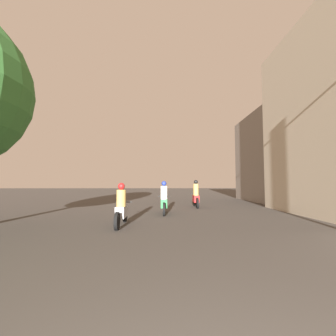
{
  "coord_description": "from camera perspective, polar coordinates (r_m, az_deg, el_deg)",
  "views": [
    {
      "loc": [
        -0.45,
        -0.45,
        1.49
      ],
      "look_at": [
        -0.08,
        17.54,
        2.67
      ],
      "focal_mm": 24.0,
      "sensor_mm": 36.0,
      "label": 1
    }
  ],
  "objects": [
    {
      "name": "motorcycle_silver",
      "position": [
        8.06,
        -11.75,
        -10.0
      ],
      "size": [
        0.6,
        2.03,
        1.48
      ],
      "rotation": [
        0.0,
        0.0,
        -0.04
      ],
      "color": "black",
      "rests_on": "ground_plane"
    },
    {
      "name": "motorcycle_green",
      "position": [
        10.82,
        -1.03,
        -8.31
      ],
      "size": [
        0.6,
        1.94,
        1.57
      ],
      "rotation": [
        0.0,
        0.0,
        0.09
      ],
      "color": "black",
      "rests_on": "ground_plane"
    },
    {
      "name": "motorcycle_red",
      "position": [
        13.84,
        7.08,
        -7.18
      ],
      "size": [
        0.6,
        1.92,
        1.65
      ],
      "rotation": [
        0.0,
        0.0,
        0.12
      ],
      "color": "black",
      "rests_on": "ground_plane"
    },
    {
      "name": "building_right_far",
      "position": [
        20.34,
        25.1,
        2.27
      ],
      "size": [
        4.14,
        6.49,
        6.99
      ],
      "color": "gray",
      "rests_on": "ground_plane"
    }
  ]
}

